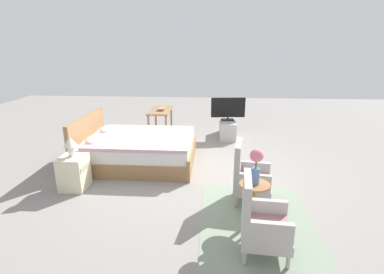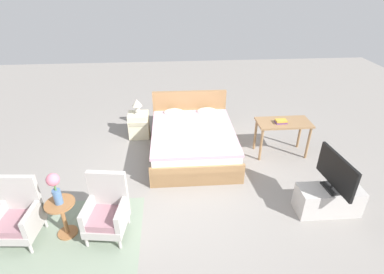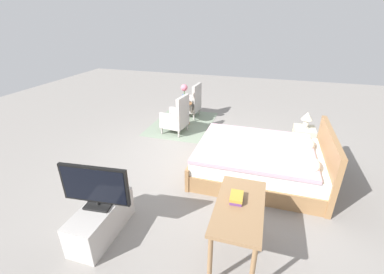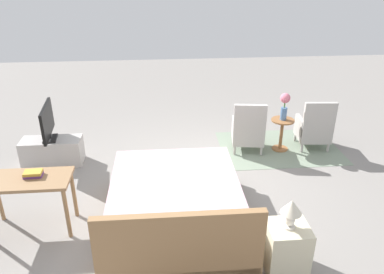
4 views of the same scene
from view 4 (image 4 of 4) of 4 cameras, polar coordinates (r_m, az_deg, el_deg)
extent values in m
plane|color=gray|center=(5.74, -0.85, -6.98)|extent=(16.00, 16.00, 0.00)
cube|color=gray|center=(6.95, 13.07, -1.56)|extent=(2.10, 1.50, 0.01)
cube|color=#997047|center=(4.81, -2.46, -12.12)|extent=(1.63, 2.16, 0.28)
cube|color=white|center=(4.66, -2.52, -9.58)|extent=(1.56, 2.08, 0.24)
cube|color=#CC9EAD|center=(4.65, -2.60, -7.46)|extent=(1.61, 1.90, 0.06)
cube|color=#997047|center=(3.80, -1.84, -17.49)|extent=(1.65, 0.09, 0.96)
cube|color=#997047|center=(5.65, -2.94, -5.21)|extent=(1.65, 0.07, 0.40)
ellipsoid|color=white|center=(3.97, 3.29, -13.25)|extent=(0.44, 0.28, 0.14)
ellipsoid|color=white|center=(3.95, -7.51, -13.70)|extent=(0.44, 0.28, 0.14)
cylinder|color=#ADA8A3|center=(7.39, 18.88, 0.06)|extent=(0.04, 0.04, 0.16)
cylinder|color=#ADA8A3|center=(7.25, 15.45, 0.05)|extent=(0.04, 0.04, 0.16)
cylinder|color=#ADA8A3|center=(7.00, 20.00, -1.54)|extent=(0.04, 0.04, 0.16)
cylinder|color=#ADA8A3|center=(6.86, 16.39, -1.58)|extent=(0.04, 0.04, 0.16)
cube|color=#ADA8A3|center=(7.06, 17.83, 0.29)|extent=(0.58, 0.58, 0.12)
cube|color=gray|center=(7.02, 17.95, 1.11)|extent=(0.54, 0.54, 0.10)
cube|color=#ADA8A3|center=(6.72, 18.81, 2.41)|extent=(0.54, 0.13, 0.64)
cube|color=#ADA8A3|center=(7.07, 19.84, 1.69)|extent=(0.11, 0.52, 0.26)
cube|color=#ADA8A3|center=(6.92, 16.18, 1.72)|extent=(0.11, 0.52, 0.26)
cylinder|color=#ADA8A3|center=(6.99, 10.07, -0.35)|extent=(0.04, 0.04, 0.16)
cylinder|color=#ADA8A3|center=(6.95, 6.31, -0.27)|extent=(0.04, 0.04, 0.16)
cylinder|color=#ADA8A3|center=(6.58, 10.50, -2.07)|extent=(0.04, 0.04, 0.16)
cylinder|color=#ADA8A3|center=(6.54, 6.50, -2.00)|extent=(0.04, 0.04, 0.16)
cube|color=#ADA8A3|center=(6.70, 8.42, -0.08)|extent=(0.61, 0.61, 0.12)
cube|color=gray|center=(6.66, 8.48, 0.78)|extent=(0.56, 0.56, 0.10)
cube|color=#ADA8A3|center=(6.34, 8.80, 2.15)|extent=(0.55, 0.16, 0.64)
cube|color=#ADA8A3|center=(6.65, 10.53, 1.36)|extent=(0.14, 0.52, 0.26)
cube|color=#ADA8A3|center=(6.60, 6.49, 1.46)|extent=(0.14, 0.52, 0.26)
cylinder|color=#936038|center=(6.90, 13.22, -1.72)|extent=(0.28, 0.28, 0.03)
cylinder|color=#936038|center=(6.78, 13.45, 0.35)|extent=(0.06, 0.06, 0.52)
cylinder|color=#936038|center=(6.68, 13.68, 2.49)|extent=(0.40, 0.40, 0.02)
cylinder|color=#4C709E|center=(6.63, 13.79, 3.47)|extent=(0.11, 0.11, 0.22)
cylinder|color=#477538|center=(6.58, 13.93, 4.76)|extent=(0.02, 0.02, 0.10)
sphere|color=#DB7084|center=(6.54, 14.04, 5.77)|extent=(0.17, 0.17, 0.17)
cube|color=beige|center=(4.29, 14.13, -16.06)|extent=(0.44, 0.40, 0.56)
cube|color=#B3AB8E|center=(4.37, 13.44, -13.23)|extent=(0.37, 0.01, 0.09)
cylinder|color=silver|center=(4.11, 14.56, -13.02)|extent=(0.13, 0.13, 0.02)
ellipsoid|color=silver|center=(4.06, 14.70, -12.01)|extent=(0.11, 0.11, 0.16)
cone|color=silver|center=(3.97, 14.94, -10.22)|extent=(0.22, 0.22, 0.15)
cube|color=#B7B2AD|center=(6.59, -20.48, -2.06)|extent=(0.96, 0.40, 0.44)
cube|color=black|center=(6.49, -20.79, -0.23)|extent=(0.23, 0.34, 0.03)
cylinder|color=black|center=(6.47, -20.84, 0.09)|extent=(0.04, 0.04, 0.05)
cube|color=black|center=(6.37, -21.21, 2.32)|extent=(0.13, 0.86, 0.50)
cube|color=black|center=(6.37, -21.43, 2.30)|extent=(0.08, 0.79, 0.45)
cylinder|color=#8E6B47|center=(5.11, -17.56, -8.23)|extent=(0.05, 0.05, 0.68)
cylinder|color=#8E6B47|center=(4.77, -18.52, -10.98)|extent=(0.05, 0.05, 0.68)
cube|color=#8E6B47|center=(4.89, -23.98, -6.01)|extent=(1.04, 0.52, 0.04)
cube|color=#66387A|center=(4.88, -23.02, -5.35)|extent=(0.22, 0.14, 0.03)
cube|color=#B79333|center=(4.87, -23.08, -5.02)|extent=(0.21, 0.15, 0.03)
camera|label=1|loc=(7.75, 43.13, 13.11)|focal=28.00mm
camera|label=2|loc=(9.04, -1.74, 26.92)|focal=28.00mm
camera|label=3|loc=(5.47, -51.55, 10.96)|focal=24.00mm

